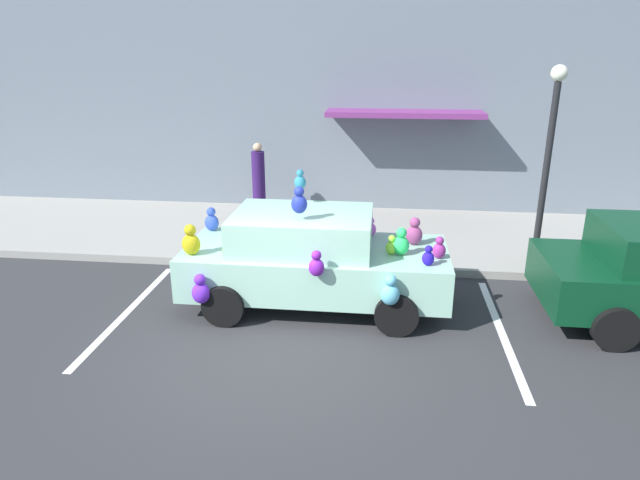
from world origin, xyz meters
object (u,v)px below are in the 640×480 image
(plush_covered_car, at_px, (312,258))
(street_lamp_post, at_px, (549,146))
(teddy_bear_on_sidewalk, at_px, (234,238))
(pedestrian_near_shopfront, at_px, (259,182))

(plush_covered_car, height_order, street_lamp_post, street_lamp_post)
(teddy_bear_on_sidewalk, relative_size, street_lamp_post, 0.18)
(plush_covered_car, relative_size, pedestrian_near_shopfront, 2.36)
(plush_covered_car, bearing_deg, teddy_bear_on_sidewalk, 134.56)
(street_lamp_post, bearing_deg, plush_covered_car, -154.53)
(teddy_bear_on_sidewalk, bearing_deg, pedestrian_near_shopfront, 91.00)
(plush_covered_car, distance_m, pedestrian_near_shopfront, 4.69)
(teddy_bear_on_sidewalk, bearing_deg, plush_covered_car, -45.44)
(teddy_bear_on_sidewalk, xyz_separation_m, street_lamp_post, (5.73, 0.06, 1.91))
(plush_covered_car, distance_m, street_lamp_post, 4.64)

